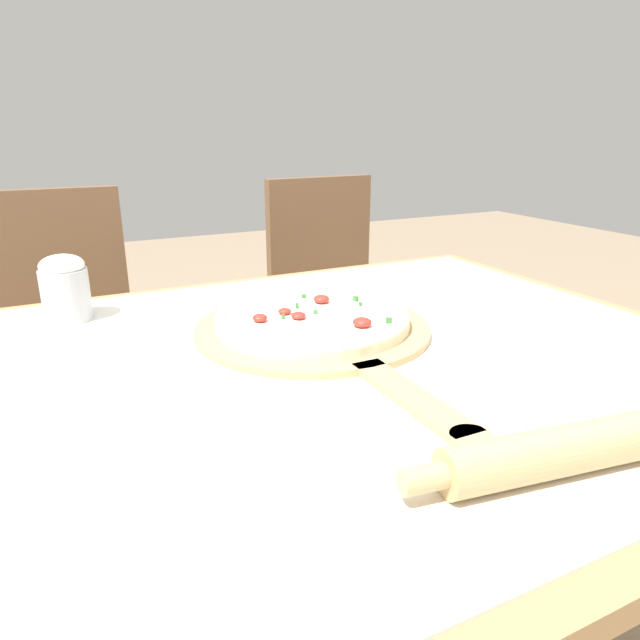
% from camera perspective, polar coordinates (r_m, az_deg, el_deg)
% --- Properties ---
extents(dining_table, '(1.18, 1.05, 0.73)m').
position_cam_1_polar(dining_table, '(0.96, 4.33, -8.86)').
color(dining_table, '#A87F51').
rests_on(dining_table, ground_plane).
extents(towel_cloth, '(1.10, 0.97, 0.00)m').
position_cam_1_polar(towel_cloth, '(0.91, 4.49, -3.13)').
color(towel_cloth, white).
rests_on(towel_cloth, dining_table).
extents(pizza_peel, '(0.40, 0.64, 0.01)m').
position_cam_1_polar(pizza_peel, '(0.97, -0.18, -1.23)').
color(pizza_peel, tan).
rests_on(pizza_peel, towel_cloth).
extents(pizza, '(0.33, 0.33, 0.03)m').
position_cam_1_polar(pizza, '(0.98, -0.77, 0.23)').
color(pizza, beige).
rests_on(pizza, pizza_peel).
extents(rolling_pin, '(0.46, 0.10, 0.05)m').
position_cam_1_polar(rolling_pin, '(0.67, 26.31, -10.92)').
color(rolling_pin, tan).
rests_on(rolling_pin, towel_cloth).
extents(chair_left, '(0.40, 0.40, 0.91)m').
position_cam_1_polar(chair_left, '(1.72, -24.14, -1.10)').
color(chair_left, brown).
rests_on(chair_left, ground_plane).
extents(chair_right, '(0.41, 0.41, 0.91)m').
position_cam_1_polar(chair_right, '(1.92, 1.24, 2.58)').
color(chair_right, brown).
rests_on(chair_right, ground_plane).
extents(flour_cup, '(0.08, 0.08, 0.12)m').
position_cam_1_polar(flour_cup, '(1.13, -24.16, 2.99)').
color(flour_cup, '#B2B7BC').
rests_on(flour_cup, towel_cloth).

